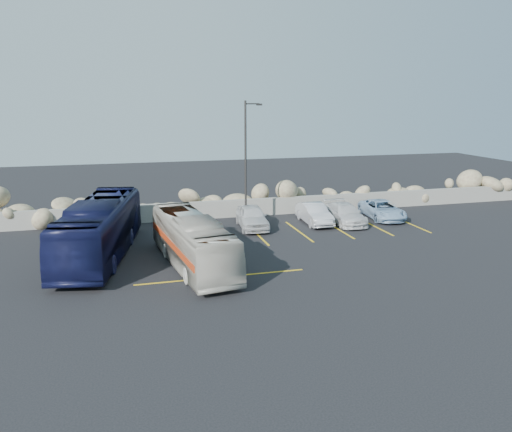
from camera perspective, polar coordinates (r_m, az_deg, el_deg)
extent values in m
plane|color=black|center=(23.48, -1.45, -6.94)|extent=(90.00, 90.00, 0.00)
cube|color=gray|center=(34.64, -6.19, 0.66)|extent=(60.00, 0.40, 1.20)
cube|color=gold|center=(29.66, -9.40, -2.77)|extent=(0.12, 5.00, 0.01)
cube|color=gold|center=(30.55, 0.16, -2.11)|extent=(0.12, 5.00, 0.01)
cube|color=gold|center=(31.35, 4.92, -1.76)|extent=(0.12, 5.00, 0.01)
cube|color=gold|center=(32.32, 9.26, -1.43)|extent=(0.12, 5.00, 0.01)
cube|color=gold|center=(33.46, 13.32, -1.12)|extent=(0.12, 5.00, 0.01)
cube|color=gold|center=(34.75, 17.10, -0.82)|extent=(0.12, 5.00, 0.01)
cube|color=gold|center=(23.46, -3.96, -6.97)|extent=(8.00, 0.12, 0.01)
cylinder|color=#302D2B|center=(32.12, -1.20, 5.91)|extent=(0.14, 0.14, 8.00)
cylinder|color=#302D2B|center=(31.97, -0.43, 12.71)|extent=(0.90, 0.08, 0.08)
cube|color=#302D2B|center=(32.09, 0.37, 12.62)|extent=(0.35, 0.18, 0.12)
imported|color=beige|center=(24.77, -7.27, -2.88)|extent=(3.31, 9.27, 2.53)
imported|color=#0F1234|center=(27.22, -17.39, -1.39)|extent=(4.54, 11.09, 3.01)
imported|color=silver|center=(31.95, -0.46, -0.09)|extent=(2.07, 4.40, 1.46)
imported|color=silver|center=(33.32, 6.67, 0.27)|extent=(1.55, 4.12, 1.34)
imported|color=silver|center=(33.70, 10.14, 0.26)|extent=(2.05, 4.54, 1.29)
imported|color=#94B5D3|center=(35.58, 14.22, 0.71)|extent=(2.48, 4.68, 1.25)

